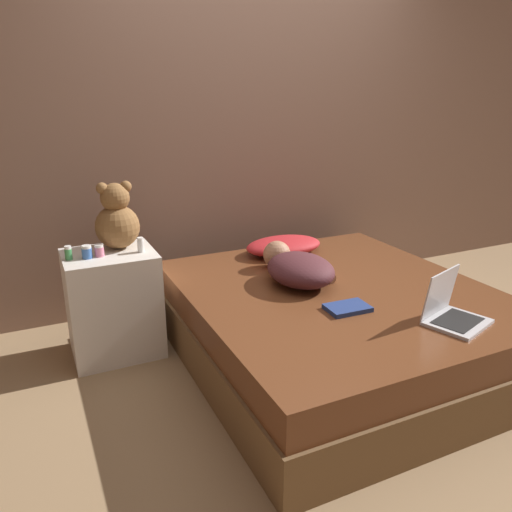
# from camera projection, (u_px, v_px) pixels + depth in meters

# --- Properties ---
(ground_plane) EXTENTS (12.00, 12.00, 0.00)m
(ground_plane) POSITION_uv_depth(u_px,v_px,m) (333.00, 357.00, 2.93)
(ground_plane) COLOR #937551
(wall_back) EXTENTS (8.00, 0.06, 2.60)m
(wall_back) POSITION_uv_depth(u_px,v_px,m) (249.00, 118.00, 3.54)
(wall_back) COLOR #846656
(wall_back) RESTS_ON ground_plane
(bed) EXTENTS (1.64, 1.82, 0.44)m
(bed) POSITION_uv_depth(u_px,v_px,m) (335.00, 324.00, 2.86)
(bed) COLOR brown
(bed) RESTS_ON ground_plane
(nightstand) EXTENTS (0.50, 0.42, 0.62)m
(nightstand) POSITION_uv_depth(u_px,v_px,m) (113.00, 304.00, 2.90)
(nightstand) COLOR silver
(nightstand) RESTS_ON ground_plane
(pillow) EXTENTS (0.54, 0.34, 0.11)m
(pillow) POSITION_uv_depth(u_px,v_px,m) (284.00, 246.00, 3.37)
(pillow) COLOR red
(pillow) RESTS_ON bed
(person_lying) EXTENTS (0.38, 0.61, 0.17)m
(person_lying) POSITION_uv_depth(u_px,v_px,m) (297.00, 267.00, 2.87)
(person_lying) COLOR #4C2328
(person_lying) RESTS_ON bed
(laptop) EXTENTS (0.34, 0.32, 0.25)m
(laptop) POSITION_uv_depth(u_px,v_px,m) (451.00, 311.00, 2.38)
(laptop) COLOR silver
(laptop) RESTS_ON bed
(teddy_bear) EXTENTS (0.25, 0.25, 0.39)m
(teddy_bear) POSITION_uv_depth(u_px,v_px,m) (117.00, 220.00, 2.84)
(teddy_bear) COLOR brown
(teddy_bear) RESTS_ON nightstand
(bottle_pink) EXTENTS (0.05, 0.05, 0.07)m
(bottle_pink) POSITION_uv_depth(u_px,v_px,m) (99.00, 251.00, 2.74)
(bottle_pink) COLOR pink
(bottle_pink) RESTS_ON nightstand
(bottle_green) EXTENTS (0.04, 0.04, 0.08)m
(bottle_green) POSITION_uv_depth(u_px,v_px,m) (68.00, 253.00, 2.68)
(bottle_green) COLOR #3D8E4C
(bottle_green) RESTS_ON nightstand
(bottle_blue) EXTENTS (0.05, 0.05, 0.07)m
(bottle_blue) POSITION_uv_depth(u_px,v_px,m) (87.00, 252.00, 2.71)
(bottle_blue) COLOR #3866B2
(bottle_blue) RESTS_ON nightstand
(bottle_white) EXTENTS (0.04, 0.04, 0.09)m
(bottle_white) POSITION_uv_depth(u_px,v_px,m) (141.00, 245.00, 2.81)
(bottle_white) COLOR white
(bottle_white) RESTS_ON nightstand
(book) EXTENTS (0.22, 0.15, 0.02)m
(book) POSITION_uv_depth(u_px,v_px,m) (348.00, 308.00, 2.52)
(book) COLOR navy
(book) RESTS_ON bed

